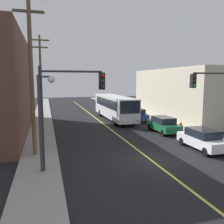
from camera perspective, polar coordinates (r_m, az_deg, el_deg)
ground_plane at (r=16.30m, az=9.66°, el=-11.58°), size 120.00×120.00×0.00m
sidewalk_left at (r=24.45m, az=-16.72°, el=-5.07°), size 2.50×90.00×0.15m
sidewalk_right at (r=28.14m, az=14.33°, el=-3.32°), size 2.50×90.00×0.15m
lane_stripe_center at (r=30.11m, az=-2.63°, el=-2.50°), size 0.16×60.00×0.01m
building_right_warehouse at (r=36.23m, az=20.15°, el=4.23°), size 12.00×18.28×6.86m
city_bus at (r=31.82m, az=0.60°, el=1.37°), size 2.68×12.18×3.20m
parked_car_white at (r=19.62m, az=21.01°, el=-6.10°), size 1.83×4.41×1.62m
parked_car_green at (r=24.76m, az=12.31°, el=-2.94°), size 1.82×4.40×1.62m
parked_car_blue at (r=31.28m, az=5.96°, el=-0.59°), size 1.93×4.45×1.62m
utility_pole_near at (r=17.03m, az=-18.98°, el=10.31°), size 2.40×0.28×11.16m
utility_pole_mid at (r=32.25m, az=-16.84°, el=8.72°), size 2.40×0.28×10.84m
traffic_signal_left_corner at (r=13.80m, az=-10.39°, el=3.20°), size 3.75×0.48×6.00m
traffic_signal_right_corner at (r=19.06m, az=23.77°, el=3.90°), size 3.75×0.48×6.00m
street_lamp_left at (r=13.67m, az=-16.20°, el=0.61°), size 0.98×0.40×5.50m
fire_hydrant at (r=25.80m, az=16.29°, el=-3.23°), size 0.44×0.26×0.84m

